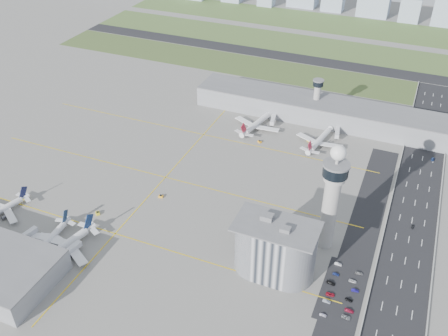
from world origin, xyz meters
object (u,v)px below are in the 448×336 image
at_px(secondary_tower, 317,95).
at_px(car_hw_2, 433,159).
at_px(control_tower, 332,194).
at_px(admin_building, 275,249).
at_px(jet_bridge_far_1, 337,129).
at_px(tug_3, 161,196).
at_px(car_lot_2, 330,294).
at_px(tug_1, 78,244).
at_px(tug_0, 24,197).
at_px(car_hw_4, 420,118).
at_px(car_lot_9, 355,290).
at_px(car_lot_0, 323,315).
at_px(jet_bridge_near_2, 61,260).
at_px(car_lot_8, 349,300).
at_px(car_lot_10, 353,281).
at_px(airplane_near_b, 48,237).
at_px(car_hw_1, 412,227).
at_px(car_lot_1, 327,301).
at_px(car_lot_6, 346,317).
at_px(airplane_far_a, 257,120).
at_px(car_lot_4, 336,274).
at_px(tug_2, 98,213).
at_px(airplane_near_c, 60,244).
at_px(airplane_far_b, 320,137).
at_px(jet_bridge_near_1, 16,244).
at_px(jet_bridge_far_0, 274,117).
at_px(car_lot_7, 349,311).
at_px(tug_5, 309,140).
at_px(tug_4, 260,142).
at_px(car_lot_3, 331,283).
at_px(car_lot_5, 338,264).
at_px(car_lot_11, 359,273).

height_order(secondary_tower, car_hw_2, secondary_tower).
distance_m(control_tower, admin_building, 41.10).
relative_size(jet_bridge_far_1, tug_3, 4.97).
bearing_deg(car_lot_2, tug_1, 92.52).
distance_m(tug_0, car_hw_4, 298.82).
bearing_deg(car_lot_9, control_tower, 29.04).
bearing_deg(car_hw_2, tug_3, -137.15).
xyz_separation_m(tug_1, car_lot_0, (137.11, 5.11, -0.23)).
xyz_separation_m(jet_bridge_near_2, car_hw_4, (161.03, 241.02, -2.19)).
relative_size(admin_building, car_lot_0, 12.32).
bearing_deg(car_lot_8, car_lot_10, 8.78).
distance_m(jet_bridge_near_2, car_lot_9, 152.84).
relative_size(airplane_near_b, car_hw_1, 11.56).
bearing_deg(admin_building, secondary_tower, 97.29).
relative_size(car_lot_1, car_lot_8, 1.06).
height_order(airplane_near_b, car_lot_6, airplane_near_b).
bearing_deg(car_lot_10, airplane_far_a, 39.50).
bearing_deg(tug_3, airplane_near_b, -40.10).
distance_m(car_lot_4, car_hw_4, 194.06).
bearing_deg(car_lot_1, tug_2, 86.73).
xyz_separation_m(airplane_near_c, car_hw_2, (179.44, 174.92, -5.78)).
bearing_deg(airplane_far_b, control_tower, -155.17).
distance_m(airplane_near_b, car_lot_0, 152.18).
height_order(jet_bridge_near_1, car_hw_2, jet_bridge_near_1).
height_order(airplane_far_a, car_hw_2, airplane_far_a).
bearing_deg(jet_bridge_near_1, airplane_near_b, -46.26).
distance_m(control_tower, car_lot_0, 60.70).
height_order(jet_bridge_far_0, car_hw_2, jet_bridge_far_0).
xyz_separation_m(airplane_near_c, car_lot_7, (151.83, 20.88, -5.77)).
bearing_deg(admin_building, car_lot_9, 3.08).
relative_size(tug_5, car_lot_8, 0.76).
relative_size(tug_4, car_lot_3, 0.61).
xyz_separation_m(tug_2, car_lot_0, (142.21, -21.49, -0.30)).
bearing_deg(car_lot_5, secondary_tower, 17.94).
bearing_deg(tug_1, car_hw_4, -26.91).
height_order(admin_building, tug_3, admin_building).
height_order(airplane_near_c, car_lot_4, airplane_near_c).
height_order(airplane_near_b, tug_3, airplane_near_b).
bearing_deg(jet_bridge_far_1, car_lot_11, 6.73).
height_order(car_lot_10, car_hw_1, car_lot_10).
distance_m(jet_bridge_far_1, car_lot_4, 147.69).
bearing_deg(tug_0, tug_2, 51.22).
height_order(tug_2, car_hw_4, tug_2).
relative_size(car_lot_0, car_hw_1, 1.04).
bearing_deg(jet_bridge_far_0, airplane_near_c, -27.82).
xyz_separation_m(control_tower, car_lot_9, (22.14, -27.73, -34.44)).
bearing_deg(car_lot_8, jet_bridge_near_2, 109.34).
xyz_separation_m(car_lot_11, car_hw_4, (14.21, 187.18, 0.07)).
relative_size(car_lot_5, car_lot_10, 0.96).
bearing_deg(tug_5, jet_bridge_near_2, -168.14).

